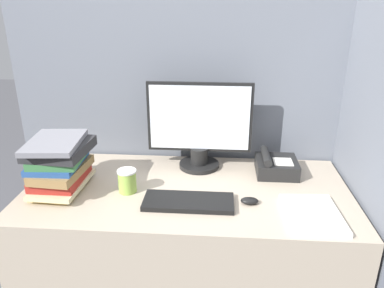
% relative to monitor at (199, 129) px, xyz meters
% --- Properties ---
extents(cubicle_panel_rear, '(1.81, 0.04, 1.54)m').
position_rel_monitor_xyz_m(cubicle_panel_rear, '(-0.04, 0.15, -0.20)').
color(cubicle_panel_rear, slate).
rests_on(cubicle_panel_rear, ground_plane).
extents(cubicle_panel_right, '(0.04, 0.75, 1.54)m').
position_rel_monitor_xyz_m(cubicle_panel_right, '(0.70, -0.20, -0.20)').
color(cubicle_panel_right, slate).
rests_on(cubicle_panel_right, ground_plane).
extents(desk, '(1.41, 0.69, 0.78)m').
position_rel_monitor_xyz_m(desk, '(-0.04, -0.23, -0.58)').
color(desk, tan).
rests_on(desk, ground_plane).
extents(monitor, '(0.49, 0.19, 0.42)m').
position_rel_monitor_xyz_m(monitor, '(0.00, 0.00, 0.00)').
color(monitor, black).
rests_on(monitor, desk).
extents(keyboard, '(0.36, 0.15, 0.02)m').
position_rel_monitor_xyz_m(keyboard, '(-0.02, -0.36, -0.18)').
color(keyboard, black).
rests_on(keyboard, desk).
extents(mouse, '(0.07, 0.05, 0.03)m').
position_rel_monitor_xyz_m(mouse, '(0.22, -0.34, -0.18)').
color(mouse, black).
rests_on(mouse, desk).
extents(coffee_cup, '(0.08, 0.08, 0.10)m').
position_rel_monitor_xyz_m(coffee_cup, '(-0.29, -0.28, -0.14)').
color(coffee_cup, '#8CB247').
rests_on(coffee_cup, desk).
extents(book_stack, '(0.25, 0.30, 0.23)m').
position_rel_monitor_xyz_m(book_stack, '(-0.58, -0.28, -0.07)').
color(book_stack, gold).
rests_on(book_stack, desk).
extents(desk_telephone, '(0.19, 0.19, 0.10)m').
position_rel_monitor_xyz_m(desk_telephone, '(0.36, -0.05, -0.16)').
color(desk_telephone, black).
rests_on(desk_telephone, desk).
extents(paper_pile, '(0.22, 0.28, 0.02)m').
position_rel_monitor_xyz_m(paper_pile, '(0.46, -0.42, -0.18)').
color(paper_pile, white).
rests_on(paper_pile, desk).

